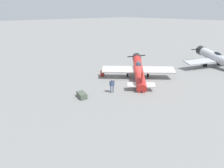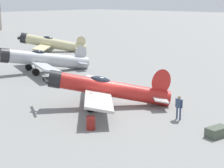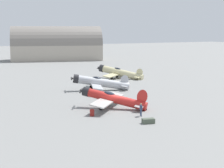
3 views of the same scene
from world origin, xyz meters
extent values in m
plane|color=gray|center=(0.00, 0.00, 0.00)|extent=(400.00, 400.00, 0.00)
cylinder|color=red|center=(0.00, 0.00, 1.39)|extent=(7.38, 7.55, 2.95)
cylinder|color=#232326|center=(-3.08, -3.17, 2.23)|extent=(1.75, 1.75, 1.49)
cone|color=#232326|center=(-3.53, -3.64, 2.36)|extent=(0.85, 0.85, 0.65)
cube|color=black|center=(-3.64, -3.75, 2.36)|extent=(2.65, 1.66, 0.26)
ellipsoid|color=black|center=(-0.64, -0.66, 2.10)|extent=(1.80, 1.82, 0.99)
cube|color=#BCB7B2|center=(-0.77, -0.80, 1.26)|extent=(8.86, 8.68, 0.55)
ellipsoid|color=red|center=(2.70, 2.79, 1.92)|extent=(1.38, 1.42, 2.29)
cube|color=#BCB7B2|center=(2.56, 2.64, 0.75)|extent=(3.21, 3.16, 0.30)
cylinder|color=#999BA0|center=(-0.07, -2.25, 0.95)|extent=(0.14, 0.14, 1.09)
cylinder|color=black|center=(-0.07, -2.25, 0.40)|extent=(0.70, 0.71, 0.80)
cylinder|color=#999BA0|center=(-2.25, -0.13, 0.95)|extent=(0.14, 0.14, 1.09)
cylinder|color=black|center=(-2.25, -0.13, 0.40)|extent=(0.70, 0.71, 0.80)
cylinder|color=black|center=(3.09, 3.18, 0.14)|extent=(0.27, 0.27, 0.28)
cylinder|color=#B7BABF|center=(-15.13, 5.25, 1.44)|extent=(5.01, 10.01, 3.11)
cylinder|color=#232326|center=(-16.85, 0.75, 2.23)|extent=(1.92, 1.65, 1.74)
cone|color=#232326|center=(-17.08, 0.14, 2.34)|extent=(0.86, 0.85, 0.75)
cube|color=black|center=(-17.13, 0.00, 2.34)|extent=(3.02, 1.26, 0.14)
ellipsoid|color=black|center=(-15.49, 4.31, 2.24)|extent=(1.35, 1.94, 0.95)
cube|color=#ADAFB5|center=(-15.56, 4.13, 1.22)|extent=(12.42, 6.14, 0.46)
ellipsoid|color=#B7BABF|center=(-13.63, 9.19, 1.91)|extent=(0.74, 1.69, 1.96)
cube|color=#ADAFB5|center=(-13.70, 9.00, 0.85)|extent=(3.57, 2.24, 0.28)
cylinder|color=#999BA0|center=(-14.23, 2.98, 0.94)|extent=(0.14, 0.14, 1.07)
cylinder|color=black|center=(-14.23, 2.98, 0.40)|extent=(0.47, 0.82, 0.80)
cylinder|color=#999BA0|center=(-17.31, 4.15, 0.94)|extent=(0.14, 0.14, 1.07)
cylinder|color=black|center=(-17.31, 4.15, 0.40)|extent=(0.47, 0.82, 0.80)
cylinder|color=black|center=(-13.42, 9.75, 0.14)|extent=(0.19, 0.30, 0.28)
cylinder|color=beige|center=(-27.74, 16.39, 1.28)|extent=(8.89, 7.86, 3.31)
cylinder|color=#232326|center=(-31.49, 13.21, 2.14)|extent=(1.98, 2.04, 1.80)
cone|color=#232326|center=(-31.99, 12.79, 2.26)|extent=(0.96, 0.96, 0.78)
cube|color=black|center=(-32.10, 12.70, 2.26)|extent=(2.55, 2.28, 0.21)
ellipsoid|color=black|center=(-28.52, 15.73, 2.11)|extent=(1.86, 1.74, 0.97)
cube|color=#C6BC89|center=(-28.68, 15.60, 1.07)|extent=(9.32, 10.59, 0.46)
ellipsoid|color=beige|center=(-24.46, 19.16, 1.66)|extent=(1.43, 1.23, 1.90)
cube|color=#C6BC89|center=(-24.62, 19.03, 0.63)|extent=(3.04, 3.31, 0.29)
cylinder|color=#999BA0|center=(-28.07, 13.92, 0.87)|extent=(0.14, 0.14, 0.93)
cylinder|color=black|center=(-28.07, 13.92, 0.40)|extent=(0.74, 0.67, 0.80)
cylinder|color=#999BA0|center=(-30.23, 16.48, 0.87)|extent=(0.14, 0.14, 0.93)
cylinder|color=black|center=(-30.23, 16.48, 0.40)|extent=(0.74, 0.67, 0.80)
cylinder|color=black|center=(-23.99, 19.56, 0.14)|extent=(0.28, 0.26, 0.28)
cylinder|color=#384766|center=(5.53, 0.78, 0.44)|extent=(0.13, 0.13, 0.87)
cylinder|color=#384766|center=(5.84, 0.72, 0.44)|extent=(0.13, 0.13, 0.87)
cube|color=#384766|center=(5.68, 0.75, 1.18)|extent=(0.51, 0.33, 0.62)
sphere|color=#99885F|center=(5.68, 0.75, 1.62)|extent=(0.23, 0.23, 0.23)
cylinder|color=#384766|center=(5.40, 0.81, 1.20)|extent=(0.09, 0.09, 0.58)
cylinder|color=#384766|center=(5.97, 0.69, 1.20)|extent=(0.09, 0.09, 0.58)
cube|color=#4C5647|center=(9.23, -0.41, 0.30)|extent=(1.09, 1.61, 0.60)
cylinder|color=maroon|center=(2.62, -4.86, 0.44)|extent=(0.59, 0.59, 0.88)
torus|color=maroon|center=(2.62, -4.86, 0.62)|extent=(0.63, 0.63, 0.04)
torus|color=maroon|center=(2.62, -4.86, 0.27)|extent=(0.63, 0.63, 0.04)
cube|color=#ADA393|center=(-82.24, 19.71, 2.70)|extent=(21.42, 33.97, 5.41)
cylinder|color=slate|center=(-82.24, 19.71, 5.41)|extent=(21.42, 33.97, 13.45)
camera|label=1|loc=(20.10, 16.92, 9.28)|focal=31.27mm
camera|label=2|loc=(18.96, -20.51, 8.29)|focal=58.84mm
camera|label=3|loc=(46.02, -24.52, 11.39)|focal=59.67mm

